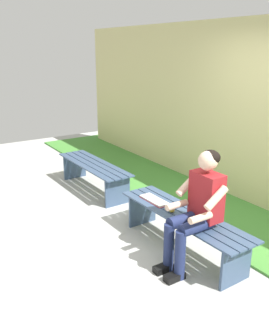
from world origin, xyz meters
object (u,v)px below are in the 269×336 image
(bench_near, at_px, (183,222))
(bench_far, at_px, (94,170))
(book_open, at_px, (154,200))
(person_seated, at_px, (197,206))
(apple, at_px, (172,209))

(bench_near, height_order, bench_far, same)
(bench_near, relative_size, book_open, 4.38)
(bench_near, xyz_separation_m, person_seated, (-0.32, 0.10, 0.34))
(bench_far, bearing_deg, apple, 177.56)
(bench_near, distance_m, person_seated, 0.48)
(apple, bearing_deg, person_seated, 178.47)
(bench_near, distance_m, book_open, 0.48)
(bench_far, bearing_deg, person_seated, 177.71)
(person_seated, xyz_separation_m, book_open, (0.78, -0.04, -0.23))
(person_seated, height_order, book_open, person_seated)
(bench_near, relative_size, apple, 25.13)
(bench_far, distance_m, person_seated, 2.55)
(bench_near, height_order, apple, apple)
(person_seated, bearing_deg, bench_far, -2.29)
(apple, height_order, book_open, apple)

